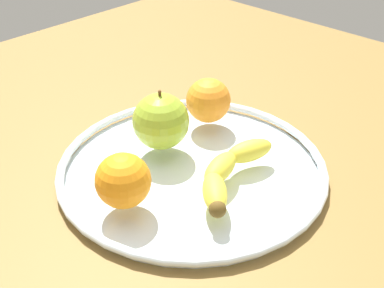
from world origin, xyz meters
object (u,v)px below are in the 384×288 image
at_px(apple, 158,122).
at_px(orange_front_left, 123,180).
at_px(banana, 229,171).
at_px(fruit_bowl, 192,167).
at_px(orange_back_left, 208,100).

distance_m(apple, orange_front_left, 0.13).
xyz_separation_m(banana, apple, (0.01, -0.13, 0.03)).
bearing_deg(orange_front_left, banana, 152.60).
distance_m(fruit_bowl, orange_back_left, 0.13).
xyz_separation_m(fruit_bowl, orange_back_left, (-0.10, -0.06, 0.04)).
relative_size(banana, orange_back_left, 2.54).
bearing_deg(banana, orange_front_left, -41.40).
bearing_deg(fruit_bowl, apple, -85.56).
xyz_separation_m(fruit_bowl, banana, (-0.00, 0.06, 0.02)).
relative_size(fruit_bowl, banana, 2.12).
relative_size(banana, apple, 1.98).
relative_size(apple, orange_back_left, 1.28).
height_order(banana, orange_back_left, orange_back_left).
xyz_separation_m(apple, orange_front_left, (0.12, 0.06, -0.01)).
relative_size(banana, orange_front_left, 2.56).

